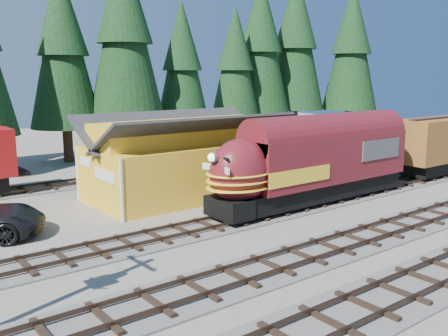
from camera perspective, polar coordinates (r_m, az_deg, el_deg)
ground at (r=24.56m, az=9.51°, el=-7.64°), size 120.00×120.00×0.00m
track_siding at (r=34.49m, az=15.95°, el=-2.53°), size 68.00×3.20×0.33m
depot at (r=31.74m, az=-4.37°, el=2.08°), size 12.80×7.00×5.30m
conifer_backdrop at (r=47.82m, az=-8.14°, el=13.71°), size 80.11×21.80×17.30m
locomotive at (r=29.72m, az=9.68°, el=0.28°), size 14.92×2.97×4.06m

